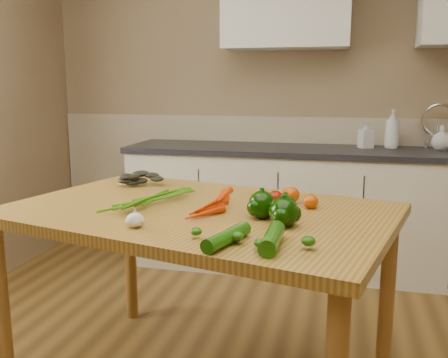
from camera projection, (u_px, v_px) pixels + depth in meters
room at (235, 116)px, 1.61m from camera, size 4.04×5.04×2.64m
counter_run at (323, 209)px, 3.63m from camera, size 2.84×0.64×1.14m
table at (198, 229)px, 2.10m from camera, size 1.76×1.35×0.84m
soap_bottle_a at (392, 129)px, 3.53m from camera, size 0.15×0.15×0.28m
soap_bottle_b at (366, 135)px, 3.55m from camera, size 0.12×0.12×0.19m
soap_bottle_c at (442, 138)px, 3.44m from camera, size 0.16×0.16×0.17m
carrot_bunch at (195, 200)px, 2.06m from camera, size 0.33×0.29×0.08m
leafy_greens at (141, 175)px, 2.53m from camera, size 0.22×0.20×0.11m
garlic_bulb at (135, 220)px, 1.80m from camera, size 0.06×0.06×0.05m
pepper_a at (262, 205)px, 1.92m from camera, size 0.11×0.11×0.11m
pepper_b at (285, 207)px, 1.92m from camera, size 0.09×0.09×0.09m
pepper_c at (284, 212)px, 1.81m from camera, size 0.10×0.10×0.10m
tomato_a at (275, 198)px, 2.13m from camera, size 0.07×0.07×0.06m
tomato_b at (290, 195)px, 2.17m from camera, size 0.08×0.08×0.07m
tomato_c at (311, 202)px, 2.07m from camera, size 0.07×0.07×0.06m
zucchini_a at (272, 238)px, 1.58m from camera, size 0.06×0.23×0.06m
zucchini_b at (227, 237)px, 1.61m from camera, size 0.12×0.24×0.05m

